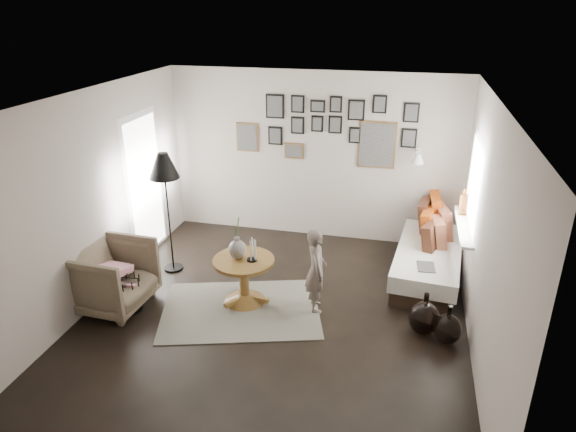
% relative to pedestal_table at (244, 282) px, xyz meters
% --- Properties ---
extents(ground, '(4.80, 4.80, 0.00)m').
position_rel_pedestal_table_xyz_m(ground, '(0.44, -0.20, -0.28)').
color(ground, black).
rests_on(ground, ground).
extents(wall_back, '(4.50, 0.00, 4.50)m').
position_rel_pedestal_table_xyz_m(wall_back, '(0.44, 2.20, 1.02)').
color(wall_back, '#ACA096').
rests_on(wall_back, ground).
extents(wall_front, '(4.50, 0.00, 4.50)m').
position_rel_pedestal_table_xyz_m(wall_front, '(0.44, -2.60, 1.02)').
color(wall_front, '#ACA096').
rests_on(wall_front, ground).
extents(wall_left, '(0.00, 4.80, 4.80)m').
position_rel_pedestal_table_xyz_m(wall_left, '(-1.81, -0.20, 1.02)').
color(wall_left, '#ACA096').
rests_on(wall_left, ground).
extents(wall_right, '(0.00, 4.80, 4.80)m').
position_rel_pedestal_table_xyz_m(wall_right, '(2.69, -0.20, 1.02)').
color(wall_right, '#ACA096').
rests_on(wall_right, ground).
extents(ceiling, '(4.80, 4.80, 0.00)m').
position_rel_pedestal_table_xyz_m(ceiling, '(0.44, -0.20, 2.32)').
color(ceiling, white).
rests_on(ceiling, wall_back).
extents(door_left, '(0.00, 2.14, 2.14)m').
position_rel_pedestal_table_xyz_m(door_left, '(-1.80, 1.00, 0.77)').
color(door_left, white).
rests_on(door_left, wall_left).
extents(window_right, '(0.15, 1.32, 1.30)m').
position_rel_pedestal_table_xyz_m(window_right, '(2.61, 1.14, 0.66)').
color(window_right, white).
rests_on(window_right, wall_right).
extents(gallery_wall, '(2.74, 0.03, 1.08)m').
position_rel_pedestal_table_xyz_m(gallery_wall, '(0.73, 2.18, 1.47)').
color(gallery_wall, brown).
rests_on(gallery_wall, wall_back).
extents(wall_sconce, '(0.18, 0.36, 0.16)m').
position_rel_pedestal_table_xyz_m(wall_sconce, '(1.99, 1.93, 1.19)').
color(wall_sconce, white).
rests_on(wall_sconce, wall_back).
extents(rug, '(2.21, 1.83, 0.01)m').
position_rel_pedestal_table_xyz_m(rug, '(0.01, -0.20, -0.27)').
color(rug, '#BCBAA5').
rests_on(rug, ground).
extents(pedestal_table, '(0.76, 0.76, 0.60)m').
position_rel_pedestal_table_xyz_m(pedestal_table, '(0.00, 0.00, 0.00)').
color(pedestal_table, brown).
rests_on(pedestal_table, ground).
extents(vase, '(0.22, 0.22, 0.54)m').
position_rel_pedestal_table_xyz_m(vase, '(-0.08, 0.02, 0.49)').
color(vase, black).
rests_on(vase, pedestal_table).
extents(candles, '(0.13, 0.13, 0.28)m').
position_rel_pedestal_table_xyz_m(candles, '(0.11, 0.00, 0.46)').
color(candles, black).
rests_on(candles, pedestal_table).
extents(daybed, '(1.00, 1.99, 0.94)m').
position_rel_pedestal_table_xyz_m(daybed, '(2.24, 1.27, 0.02)').
color(daybed, black).
rests_on(daybed, ground).
extents(magazine_on_daybed, '(0.23, 0.30, 0.02)m').
position_rel_pedestal_table_xyz_m(magazine_on_daybed, '(2.19, 0.63, 0.16)').
color(magazine_on_daybed, black).
rests_on(magazine_on_daybed, daybed).
extents(armchair, '(0.96, 0.94, 0.83)m').
position_rel_pedestal_table_xyz_m(armchair, '(-1.56, -0.47, 0.14)').
color(armchair, brown).
rests_on(armchair, ground).
extents(armchair_cushion, '(0.41, 0.42, 0.17)m').
position_rel_pedestal_table_xyz_m(armchair_cushion, '(-1.56, -0.42, 0.20)').
color(armchair_cushion, white).
rests_on(armchair_cushion, armchair).
extents(floor_lamp, '(0.40, 0.40, 1.70)m').
position_rel_pedestal_table_xyz_m(floor_lamp, '(-1.25, 0.58, 1.19)').
color(floor_lamp, black).
rests_on(floor_lamp, ground).
extents(magazine_basket, '(0.38, 0.38, 0.44)m').
position_rel_pedestal_table_xyz_m(magazine_basket, '(-1.36, -0.50, -0.06)').
color(magazine_basket, black).
rests_on(magazine_basket, ground).
extents(demijohn_large, '(0.35, 0.35, 0.52)m').
position_rel_pedestal_table_xyz_m(demijohn_large, '(2.19, -0.17, -0.07)').
color(demijohn_large, black).
rests_on(demijohn_large, ground).
extents(demijohn_small, '(0.31, 0.31, 0.48)m').
position_rel_pedestal_table_xyz_m(demijohn_small, '(2.44, -0.29, -0.10)').
color(demijohn_small, black).
rests_on(demijohn_small, ground).
extents(child, '(0.36, 0.45, 1.07)m').
position_rel_pedestal_table_xyz_m(child, '(0.90, 0.05, 0.26)').
color(child, '#6A5C54').
rests_on(child, ground).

